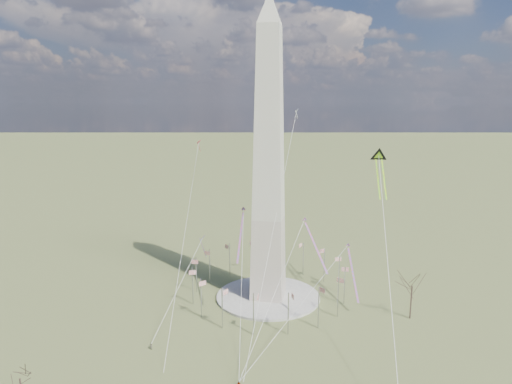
% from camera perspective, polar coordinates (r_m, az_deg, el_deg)
% --- Properties ---
extents(ground, '(2000.00, 2000.00, 0.00)m').
position_cam_1_polar(ground, '(163.35, 1.52, -13.06)').
color(ground, '#505D2E').
rests_on(ground, ground).
extents(plaza, '(36.00, 36.00, 0.80)m').
position_cam_1_polar(plaza, '(163.18, 1.52, -12.93)').
color(plaza, beige).
rests_on(plaza, ground).
extents(washington_monument, '(15.56, 15.56, 100.00)m').
position_cam_1_polar(washington_monument, '(150.10, 1.62, 3.87)').
color(washington_monument, '#BBAF9C').
rests_on(washington_monument, plaza).
extents(flagpole_ring, '(54.40, 54.40, 13.00)m').
position_cam_1_polar(flagpole_ring, '(160.49, 1.53, -10.69)').
color(flagpole_ring, '#B9BBC0').
rests_on(flagpole_ring, ground).
extents(tree_near, '(9.27, 9.27, 16.22)m').
position_cam_1_polar(tree_near, '(152.52, 18.95, -10.80)').
color(tree_near, '#4C382E').
rests_on(tree_near, ground).
extents(tree_far, '(6.13, 6.13, 10.73)m').
position_cam_1_polar(tree_far, '(120.38, -27.46, -19.80)').
color(tree_far, '#4C382E').
rests_on(tree_far, ground).
extents(person_west, '(0.97, 0.93, 1.58)m').
position_cam_1_polar(person_west, '(136.01, -12.97, -18.31)').
color(person_west, gray).
rests_on(person_west, ground).
extents(kite_delta_black, '(6.76, 18.12, 15.02)m').
position_cam_1_polar(kite_delta_black, '(163.29, 15.12, 4.05)').
color(kite_delta_black, black).
rests_on(kite_delta_black, ground).
extents(kite_diamond_purple, '(1.83, 2.75, 8.28)m').
position_cam_1_polar(kite_diamond_purple, '(158.75, -6.67, -6.04)').
color(kite_diamond_purple, '#3F1665').
rests_on(kite_diamond_purple, ground).
extents(kite_streamer_left, '(9.70, 17.30, 12.97)m').
position_cam_1_polar(kite_streamer_left, '(146.21, 7.06, -5.80)').
color(kite_streamer_left, '#FF2D28').
rests_on(kite_streamer_left, ground).
extents(kite_streamer_mid, '(3.39, 19.32, 13.27)m').
position_cam_1_polar(kite_streamer_mid, '(148.14, -1.84, -4.52)').
color(kite_streamer_mid, '#FF2D28').
rests_on(kite_streamer_mid, ground).
extents(kite_streamer_right, '(4.98, 20.12, 13.91)m').
position_cam_1_polar(kite_streamer_right, '(162.15, 11.84, -8.90)').
color(kite_streamer_right, '#FF2D28').
rests_on(kite_streamer_right, ground).
extents(kite_small_red, '(1.50, 2.29, 4.96)m').
position_cam_1_polar(kite_small_red, '(195.82, -7.16, 6.11)').
color(kite_small_red, red).
rests_on(kite_small_red, ground).
extents(kite_small_white, '(1.29, 1.90, 4.05)m').
position_cam_1_polar(kite_small_white, '(189.07, 5.10, 9.97)').
color(kite_small_white, white).
rests_on(kite_small_white, ground).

